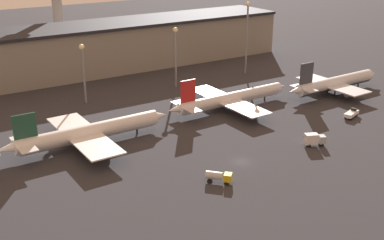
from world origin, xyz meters
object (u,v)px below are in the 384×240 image
Objects in this scene: service_vehicle_1 at (314,139)px; service_vehicle_3 at (218,176)px; airplane_1 at (89,133)px; service_vehicle_2 at (351,114)px; airplane_2 at (231,99)px; airplane_3 at (335,83)px.

service_vehicle_1 is 1.04× the size of service_vehicle_3.
service_vehicle_2 is (75.90, -23.31, -2.43)m from airplane_1.
airplane_2 reaches higher than airplane_1.
airplane_1 is 79.44m from service_vehicle_2.
service_vehicle_2 is at bearing -46.10° from airplane_2.
airplane_3 is 6.52× the size of service_vehicle_2.
airplane_1 reaches higher than service_vehicle_3.
airplane_2 is 41.16m from airplane_3.
airplane_2 reaches higher than service_vehicle_2.
service_vehicle_3 is at bearing -130.85° from airplane_2.
service_vehicle_2 reaches higher than service_vehicle_3.
service_vehicle_1 is 27.17m from service_vehicle_2.
airplane_1 reaches higher than service_vehicle_1.
airplane_1 is 90.01m from airplane_3.
airplane_2 is at bearing 115.55° from service_vehicle_1.
airplane_1 is at bearing 176.61° from airplane_3.
airplane_3 is at bearing -3.39° from airplane_1.
service_vehicle_2 is 59.98m from service_vehicle_3.
service_vehicle_1 is 33.31m from service_vehicle_3.
airplane_2 reaches higher than service_vehicle_1.
service_vehicle_1 is at bearing -33.93° from airplane_1.
service_vehicle_2 is at bearing 43.74° from service_vehicle_1.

